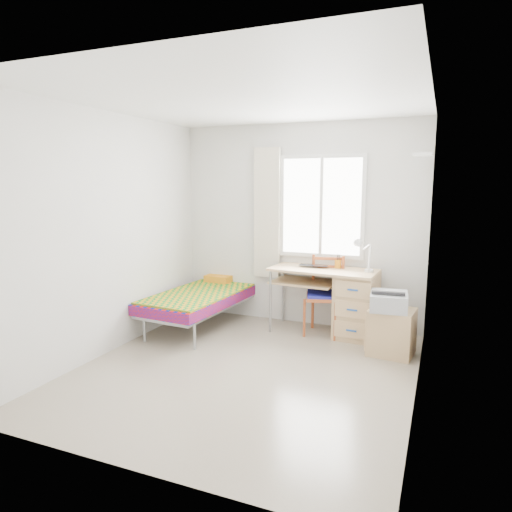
{
  "coord_description": "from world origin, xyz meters",
  "views": [
    {
      "loc": [
        1.74,
        -3.94,
        1.85
      ],
      "look_at": [
        -0.11,
        0.55,
        1.07
      ],
      "focal_mm": 32.0,
      "sensor_mm": 36.0,
      "label": 1
    }
  ],
  "objects_px": {
    "desk": "(351,301)",
    "chair": "(326,290)",
    "printer": "(389,301)",
    "bed": "(205,296)",
    "cabinet": "(391,332)"
  },
  "relations": [
    {
      "from": "desk",
      "to": "chair",
      "type": "relative_size",
      "value": 1.37
    },
    {
      "from": "desk",
      "to": "cabinet",
      "type": "height_order",
      "value": "desk"
    },
    {
      "from": "desk",
      "to": "printer",
      "type": "distance_m",
      "value": 0.69
    },
    {
      "from": "printer",
      "to": "chair",
      "type": "bearing_deg",
      "value": 145.44
    },
    {
      "from": "bed",
      "to": "printer",
      "type": "height_order",
      "value": "bed"
    },
    {
      "from": "printer",
      "to": "desk",
      "type": "bearing_deg",
      "value": 130.89
    },
    {
      "from": "bed",
      "to": "printer",
      "type": "relative_size",
      "value": 3.97
    },
    {
      "from": "bed",
      "to": "desk",
      "type": "relative_size",
      "value": 1.43
    },
    {
      "from": "bed",
      "to": "chair",
      "type": "xyz_separation_m",
      "value": [
        1.55,
        0.24,
        0.16
      ]
    },
    {
      "from": "chair",
      "to": "cabinet",
      "type": "relative_size",
      "value": 1.9
    },
    {
      "from": "chair",
      "to": "printer",
      "type": "height_order",
      "value": "chair"
    },
    {
      "from": "bed",
      "to": "desk",
      "type": "distance_m",
      "value": 1.87
    },
    {
      "from": "bed",
      "to": "cabinet",
      "type": "xyz_separation_m",
      "value": [
        2.39,
        -0.18,
        -0.13
      ]
    },
    {
      "from": "chair",
      "to": "cabinet",
      "type": "bearing_deg",
      "value": -42.59
    },
    {
      "from": "chair",
      "to": "desk",
      "type": "bearing_deg",
      "value": -11.3
    }
  ]
}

